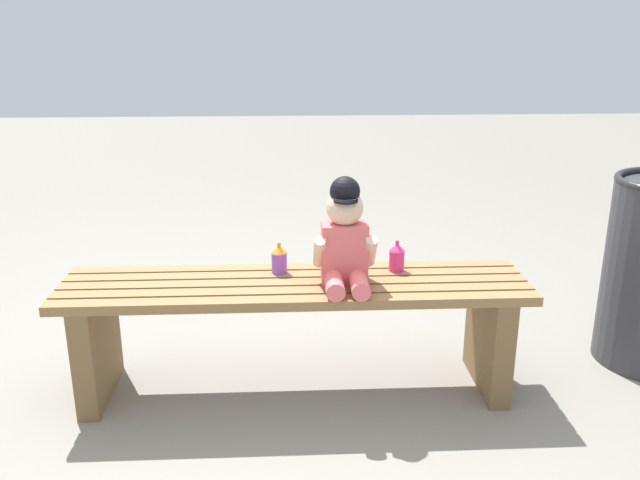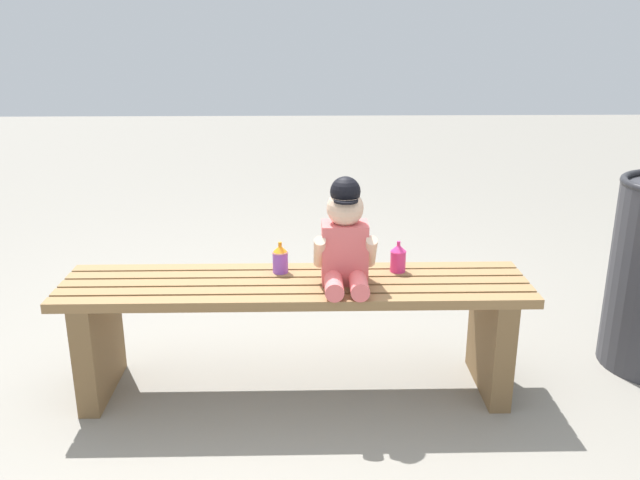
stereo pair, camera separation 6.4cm
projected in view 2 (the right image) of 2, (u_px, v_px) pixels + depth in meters
The scene contains 5 objects.
ground_plane at pixel (297, 388), 2.68m from camera, with size 16.00×16.00×0.00m, color gray.
park_bench at pixel (296, 316), 2.58m from camera, with size 1.77×0.40×0.46m.
child_figure at pixel (345, 238), 2.46m from camera, with size 0.23×0.27×0.40m.
sippy_cup_left at pixel (280, 258), 2.60m from camera, with size 0.06×0.06×0.12m.
sippy_cup_right at pixel (398, 257), 2.61m from camera, with size 0.06×0.06×0.12m.
Camera 2 is at (0.04, -2.36, 1.40)m, focal length 37.61 mm.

